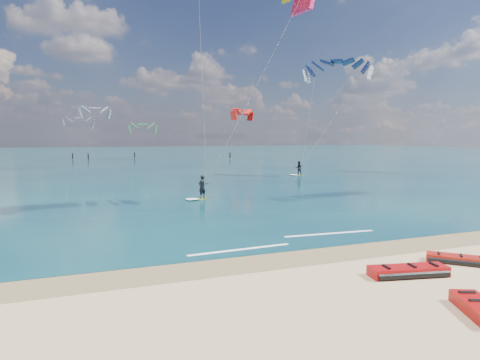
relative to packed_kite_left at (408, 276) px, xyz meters
name	(u,v)px	position (x,y,z in m)	size (l,w,h in m)	color
ground	(138,179)	(-4.44, 40.62, 0.00)	(320.00, 320.00, 0.00)	tan
wet_sand_strip	(261,262)	(-4.44, 3.62, 0.00)	(320.00, 2.40, 0.01)	olive
sea	(104,156)	(-4.44, 104.62, 0.02)	(320.00, 200.00, 0.04)	#0B2B40
packed_kite_left	(408,276)	(0.00, 0.00, 0.00)	(3.18, 1.21, 0.44)	#A3080A
packed_kite_mid	(458,263)	(3.08, 0.54, 0.00)	(2.58, 1.05, 0.38)	#A5150B
packed_kite_right	(479,315)	(-0.60, -3.52, 0.00)	(2.45, 1.21, 0.44)	#A10806
kitesurfer_main	(226,74)	(-0.79, 18.31, 9.78)	(10.28, 8.58, 18.84)	#B2DF1A
kitesurfer_far	(320,108)	(18.48, 36.43, 8.83)	(10.86, 7.19, 16.48)	yellow
shoreline_foam	(289,241)	(-1.72, 6.28, 0.04)	(10.77, 1.86, 0.01)	white
distant_kites	(68,134)	(-12.64, 81.79, 5.60)	(70.64, 35.71, 14.81)	#359250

